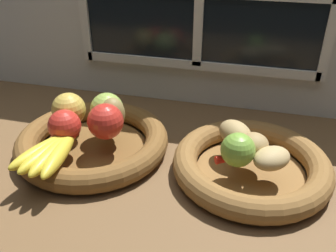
{
  "coord_description": "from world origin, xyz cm",
  "views": [
    {
      "loc": [
        15.88,
        -64.72,
        46.95
      ],
      "look_at": [
        -0.48,
        -1.81,
        9.14
      ],
      "focal_mm": 38.44,
      "sensor_mm": 36.0,
      "label": 1
    }
  ],
  "objects_px": {
    "pear_brown": "(113,114)",
    "apple_golden_left": "(69,109)",
    "apple_green_back": "(107,109)",
    "potato_large": "(254,144)",
    "apple_red_right": "(106,121)",
    "lime_near": "(238,150)",
    "fruit_bowl_left": "(93,142)",
    "banana_bunch_front": "(51,152)",
    "potato_oblong": "(235,133)",
    "potato_small": "(272,158)",
    "apple_red_front": "(65,126)",
    "chili_pepper": "(241,156)",
    "fruit_bowl_right": "(251,165)"
  },
  "relations": [
    {
      "from": "fruit_bowl_left",
      "to": "potato_small",
      "type": "distance_m",
      "value": 0.4
    },
    {
      "from": "fruit_bowl_left",
      "to": "potato_large",
      "type": "height_order",
      "value": "potato_large"
    },
    {
      "from": "apple_golden_left",
      "to": "pear_brown",
      "type": "bearing_deg",
      "value": 4.19
    },
    {
      "from": "pear_brown",
      "to": "potato_oblong",
      "type": "relative_size",
      "value": 0.93
    },
    {
      "from": "apple_green_back",
      "to": "lime_near",
      "type": "xyz_separation_m",
      "value": [
        0.3,
        -0.09,
        -0.0
      ]
    },
    {
      "from": "fruit_bowl_right",
      "to": "chili_pepper",
      "type": "relative_size",
      "value": 3.07
    },
    {
      "from": "fruit_bowl_left",
      "to": "potato_small",
      "type": "height_order",
      "value": "potato_small"
    },
    {
      "from": "potato_oblong",
      "to": "chili_pepper",
      "type": "xyz_separation_m",
      "value": [
        0.02,
        -0.06,
        -0.02
      ]
    },
    {
      "from": "apple_green_back",
      "to": "banana_bunch_front",
      "type": "xyz_separation_m",
      "value": [
        -0.05,
        -0.16,
        -0.02
      ]
    },
    {
      "from": "apple_green_back",
      "to": "potato_oblong",
      "type": "bearing_deg",
      "value": -2.09
    },
    {
      "from": "potato_oblong",
      "to": "potato_small",
      "type": "height_order",
      "value": "potato_oblong"
    },
    {
      "from": "fruit_bowl_left",
      "to": "potato_large",
      "type": "bearing_deg",
      "value": -0.0
    },
    {
      "from": "pear_brown",
      "to": "chili_pepper",
      "type": "xyz_separation_m",
      "value": [
        0.29,
        -0.05,
        -0.03
      ]
    },
    {
      "from": "apple_green_back",
      "to": "potato_small",
      "type": "xyz_separation_m",
      "value": [
        0.37,
        -0.08,
        -0.02
      ]
    },
    {
      "from": "chili_pepper",
      "to": "banana_bunch_front",
      "type": "bearing_deg",
      "value": 164.97
    },
    {
      "from": "pear_brown",
      "to": "lime_near",
      "type": "relative_size",
      "value": 1.13
    },
    {
      "from": "pear_brown",
      "to": "apple_golden_left",
      "type": "bearing_deg",
      "value": -175.81
    },
    {
      "from": "apple_golden_left",
      "to": "apple_red_right",
      "type": "bearing_deg",
      "value": -16.95
    },
    {
      "from": "potato_small",
      "to": "chili_pepper",
      "type": "height_order",
      "value": "potato_small"
    },
    {
      "from": "fruit_bowl_right",
      "to": "potato_oblong",
      "type": "bearing_deg",
      "value": 142.13
    },
    {
      "from": "potato_small",
      "to": "fruit_bowl_left",
      "type": "bearing_deg",
      "value": 174.78
    },
    {
      "from": "fruit_bowl_right",
      "to": "pear_brown",
      "type": "height_order",
      "value": "pear_brown"
    },
    {
      "from": "apple_red_front",
      "to": "banana_bunch_front",
      "type": "relative_size",
      "value": 0.41
    },
    {
      "from": "pear_brown",
      "to": "potato_large",
      "type": "bearing_deg",
      "value": -4.69
    },
    {
      "from": "apple_red_front",
      "to": "fruit_bowl_left",
      "type": "bearing_deg",
      "value": 51.73
    },
    {
      "from": "apple_green_back",
      "to": "chili_pepper",
      "type": "relative_size",
      "value": 0.71
    },
    {
      "from": "apple_green_back",
      "to": "fruit_bowl_right",
      "type": "bearing_deg",
      "value": -7.18
    },
    {
      "from": "apple_red_right",
      "to": "lime_near",
      "type": "bearing_deg",
      "value": -5.97
    },
    {
      "from": "apple_golden_left",
      "to": "apple_red_right",
      "type": "distance_m",
      "value": 0.11
    },
    {
      "from": "apple_red_front",
      "to": "apple_red_right",
      "type": "distance_m",
      "value": 0.09
    },
    {
      "from": "apple_red_right",
      "to": "pear_brown",
      "type": "xyz_separation_m",
      "value": [
        0.0,
        0.04,
        -0.0
      ]
    },
    {
      "from": "pear_brown",
      "to": "apple_red_front",
      "type": "bearing_deg",
      "value": -138.12
    },
    {
      "from": "apple_red_front",
      "to": "pear_brown",
      "type": "bearing_deg",
      "value": 41.88
    },
    {
      "from": "potato_large",
      "to": "lime_near",
      "type": "height_order",
      "value": "lime_near"
    },
    {
      "from": "fruit_bowl_left",
      "to": "banana_bunch_front",
      "type": "height_order",
      "value": "banana_bunch_front"
    },
    {
      "from": "apple_red_front",
      "to": "potato_oblong",
      "type": "relative_size",
      "value": 0.86
    },
    {
      "from": "apple_red_right",
      "to": "banana_bunch_front",
      "type": "distance_m",
      "value": 0.13
    },
    {
      "from": "fruit_bowl_left",
      "to": "potato_small",
      "type": "relative_size",
      "value": 4.38
    },
    {
      "from": "apple_green_back",
      "to": "fruit_bowl_left",
      "type": "bearing_deg",
      "value": -118.43
    },
    {
      "from": "potato_oblong",
      "to": "potato_small",
      "type": "xyz_separation_m",
      "value": [
        0.08,
        -0.07,
        -0.0
      ]
    },
    {
      "from": "fruit_bowl_left",
      "to": "apple_golden_left",
      "type": "height_order",
      "value": "apple_golden_left"
    },
    {
      "from": "fruit_bowl_left",
      "to": "chili_pepper",
      "type": "xyz_separation_m",
      "value": [
        0.33,
        -0.03,
        0.04
      ]
    },
    {
      "from": "fruit_bowl_left",
      "to": "potato_oblong",
      "type": "xyz_separation_m",
      "value": [
        0.32,
        0.03,
        0.05
      ]
    },
    {
      "from": "pear_brown",
      "to": "apple_green_back",
      "type": "bearing_deg",
      "value": 141.95
    },
    {
      "from": "fruit_bowl_left",
      "to": "banana_bunch_front",
      "type": "bearing_deg",
      "value": -104.58
    },
    {
      "from": "apple_green_back",
      "to": "potato_large",
      "type": "bearing_deg",
      "value": -7.18
    },
    {
      "from": "potato_large",
      "to": "apple_golden_left",
      "type": "bearing_deg",
      "value": 177.53
    },
    {
      "from": "banana_bunch_front",
      "to": "apple_red_front",
      "type": "bearing_deg",
      "value": 95.0
    },
    {
      "from": "banana_bunch_front",
      "to": "lime_near",
      "type": "bearing_deg",
      "value": 11.65
    },
    {
      "from": "apple_golden_left",
      "to": "chili_pepper",
      "type": "bearing_deg",
      "value": -6.51
    }
  ]
}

